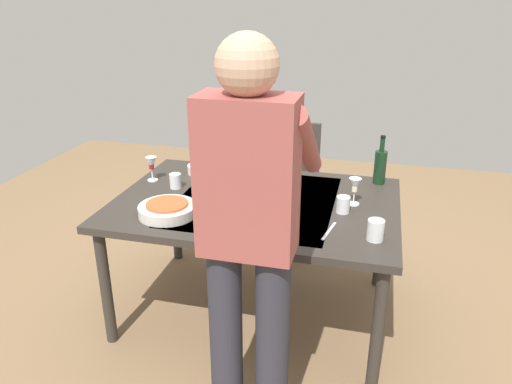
% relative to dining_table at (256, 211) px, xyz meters
% --- Properties ---
extents(ground_plane, '(6.00, 6.00, 0.00)m').
position_rel_dining_table_xyz_m(ground_plane, '(0.00, 0.00, -0.66)').
color(ground_plane, '#846647').
extents(dining_table, '(1.55, 1.08, 0.73)m').
position_rel_dining_table_xyz_m(dining_table, '(0.00, 0.00, 0.00)').
color(dining_table, '#332D28').
rests_on(dining_table, ground_plane).
extents(chair_near, '(0.40, 0.40, 0.91)m').
position_rel_dining_table_xyz_m(chair_near, '(-0.02, -0.92, -0.13)').
color(chair_near, black).
rests_on(chair_near, ground_plane).
extents(person_server, '(0.42, 0.61, 1.69)m').
position_rel_dining_table_xyz_m(person_server, '(-0.18, 0.80, 0.30)').
color(person_server, '#2D2D38').
rests_on(person_server, ground_plane).
extents(wine_bottle, '(0.07, 0.07, 0.30)m').
position_rel_dining_table_xyz_m(wine_bottle, '(-0.65, -0.44, 0.17)').
color(wine_bottle, black).
rests_on(wine_bottle, dining_table).
extents(wine_glass_left, '(0.07, 0.07, 0.15)m').
position_rel_dining_table_xyz_m(wine_glass_left, '(0.69, -0.14, 0.17)').
color(wine_glass_left, white).
rests_on(wine_glass_left, dining_table).
extents(wine_glass_right, '(0.07, 0.07, 0.15)m').
position_rel_dining_table_xyz_m(wine_glass_right, '(-0.53, -0.08, 0.17)').
color(wine_glass_right, white).
rests_on(wine_glass_right, dining_table).
extents(water_cup_near_left, '(0.08, 0.08, 0.10)m').
position_rel_dining_table_xyz_m(water_cup_near_left, '(-0.65, 0.31, 0.11)').
color(water_cup_near_left, silver).
rests_on(water_cup_near_left, dining_table).
extents(water_cup_near_right, '(0.07, 0.07, 0.09)m').
position_rel_dining_table_xyz_m(water_cup_near_right, '(-0.48, 0.04, 0.11)').
color(water_cup_near_right, silver).
rests_on(water_cup_near_right, dining_table).
extents(water_cup_far_left, '(0.07, 0.07, 0.09)m').
position_rel_dining_table_xyz_m(water_cup_far_left, '(0.51, -0.06, 0.11)').
color(water_cup_far_left, silver).
rests_on(water_cup_far_left, dining_table).
extents(serving_bowl_pasta, '(0.30, 0.30, 0.07)m').
position_rel_dining_table_xyz_m(serving_bowl_pasta, '(0.40, 0.30, 0.10)').
color(serving_bowl_pasta, silver).
rests_on(serving_bowl_pasta, dining_table).
extents(side_bowl_salad, '(0.18, 0.18, 0.07)m').
position_rel_dining_table_xyz_m(side_bowl_salad, '(-0.14, -0.11, 0.10)').
color(side_bowl_salad, silver).
rests_on(side_bowl_salad, dining_table).
extents(side_bowl_bread, '(0.16, 0.16, 0.07)m').
position_rel_dining_table_xyz_m(side_bowl_bread, '(0.45, -0.33, 0.10)').
color(side_bowl_bread, silver).
rests_on(side_bowl_bread, dining_table).
extents(dinner_plate_near, '(0.23, 0.23, 0.01)m').
position_rel_dining_table_xyz_m(dinner_plate_near, '(-0.07, 0.21, 0.07)').
color(dinner_plate_near, silver).
rests_on(dinner_plate_near, dining_table).
extents(dinner_plate_far, '(0.23, 0.23, 0.01)m').
position_rel_dining_table_xyz_m(dinner_plate_far, '(0.14, -0.36, 0.07)').
color(dinner_plate_far, silver).
rests_on(dinner_plate_far, dining_table).
extents(table_knife, '(0.05, 0.20, 0.00)m').
position_rel_dining_table_xyz_m(table_knife, '(-0.44, 0.28, 0.07)').
color(table_knife, silver).
rests_on(table_knife, dining_table).
extents(table_fork, '(0.08, 0.17, 0.00)m').
position_rel_dining_table_xyz_m(table_fork, '(0.09, 0.01, 0.07)').
color(table_fork, silver).
rests_on(table_fork, dining_table).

